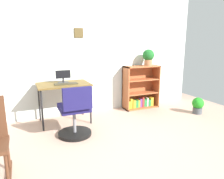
{
  "coord_description": "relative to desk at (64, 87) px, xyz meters",
  "views": [
    {
      "loc": [
        -1.12,
        -1.95,
        1.43
      ],
      "look_at": [
        0.36,
        1.42,
        0.6
      ],
      "focal_mm": 33.55,
      "sensor_mm": 36.0,
      "label": 1
    }
  ],
  "objects": [
    {
      "name": "wall_back",
      "position": [
        0.45,
        0.42,
        0.56
      ],
      "size": [
        5.2,
        0.12,
        2.43
      ],
      "color": "silver",
      "rests_on": "ground_plane"
    },
    {
      "name": "desk",
      "position": [
        0.0,
        0.0,
        0.0
      ],
      "size": [
        0.9,
        0.61,
        0.72
      ],
      "color": "brown",
      "rests_on": "ground_plane"
    },
    {
      "name": "potted_plant_floor",
      "position": [
        2.59,
        -0.63,
        -0.48
      ],
      "size": [
        0.23,
        0.23,
        0.34
      ],
      "color": "#474C51",
      "rests_on": "ground_plane"
    },
    {
      "name": "monitor",
      "position": [
        0.01,
        0.06,
        0.17
      ],
      "size": [
        0.26,
        0.2,
        0.23
      ],
      "color": "#262628",
      "rests_on": "desk"
    },
    {
      "name": "keyboard",
      "position": [
        0.03,
        -0.1,
        0.07
      ],
      "size": [
        0.39,
        0.14,
        0.02
      ],
      "primitive_type": "cube",
      "color": "#363120",
      "rests_on": "desk"
    },
    {
      "name": "bookshelf_low",
      "position": [
        1.72,
        0.23,
        -0.25
      ],
      "size": [
        0.79,
        0.3,
        0.94
      ],
      "color": "#9F522D",
      "rests_on": "ground_plane"
    },
    {
      "name": "potted_plant_on_shelf",
      "position": [
        1.87,
        0.17,
        0.48
      ],
      "size": [
        0.25,
        0.25,
        0.35
      ],
      "color": "#9E6642",
      "rests_on": "bookshelf_low"
    },
    {
      "name": "office_chair",
      "position": [
        0.03,
        -0.69,
        -0.31
      ],
      "size": [
        0.52,
        0.55,
        0.82
      ],
      "color": "black",
      "rests_on": "ground_plane"
    },
    {
      "name": "ground_plane",
      "position": [
        0.45,
        -1.73,
        -0.66
      ],
      "size": [
        6.24,
        6.24,
        0.0
      ],
      "primitive_type": "plane",
      "color": "tan"
    }
  ]
}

